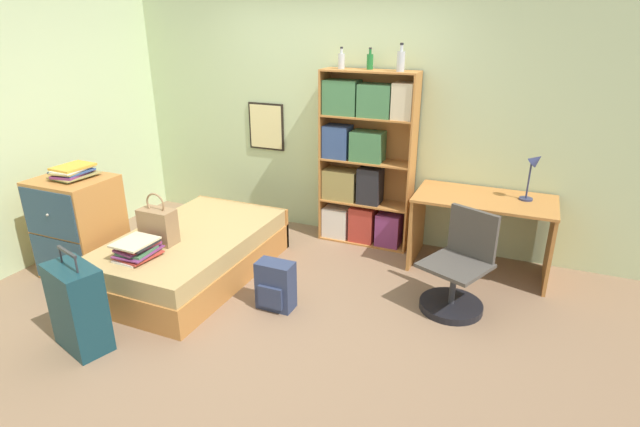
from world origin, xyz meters
TOP-DOWN VIEW (x-y plane):
  - ground_plane at (0.00, 0.00)m, footprint 14.00×14.00m
  - wall_back at (-0.00, 1.57)m, footprint 10.00×0.09m
  - wall_left at (-2.37, 0.00)m, footprint 0.06×10.00m
  - bed at (-0.75, 0.02)m, footprint 1.10×1.82m
  - handbag at (-0.87, -0.26)m, footprint 0.32×0.17m
  - book_stack_on_bed at (-0.84, -0.57)m, footprint 0.32×0.37m
  - suitcase at (-0.82, -1.23)m, footprint 0.50×0.37m
  - dresser at (-1.73, -0.35)m, footprint 0.66×0.59m
  - magazine_pile_on_dresser at (-1.72, -0.32)m, footprint 0.34×0.38m
  - bookcase at (0.44, 1.37)m, footprint 0.96×0.30m
  - bottle_green at (0.20, 1.36)m, footprint 0.06×0.06m
  - bottle_brown at (0.47, 1.41)m, footprint 0.06×0.06m
  - bottle_clear at (0.80, 1.33)m, footprint 0.07×0.07m
  - desk at (1.70, 1.19)m, footprint 1.25×0.67m
  - desk_lamp at (2.07, 1.27)m, footprint 0.17×0.12m
  - desk_chair at (1.61, 0.40)m, footprint 0.62×0.62m
  - backpack at (0.24, -0.20)m, footprint 0.31×0.21m

SIDE VIEW (x-z plane):
  - ground_plane at x=0.00m, z-range 0.00..0.00m
  - backpack at x=0.24m, z-range 0.00..0.41m
  - bed at x=-0.75m, z-range 0.00..0.43m
  - desk_chair at x=1.61m, z-range -0.16..0.67m
  - suitcase at x=-0.82m, z-range -0.06..0.72m
  - dresser at x=-1.73m, z-range 0.00..0.94m
  - book_stack_on_bed at x=-0.84m, z-range 0.43..0.58m
  - desk at x=1.70m, z-range 0.15..0.88m
  - handbag at x=-0.87m, z-range 0.36..0.82m
  - bookcase at x=0.44m, z-range -0.03..1.78m
  - magazine_pile_on_dresser at x=-1.72m, z-range 0.94..1.05m
  - desk_lamp at x=2.07m, z-range 0.81..1.27m
  - wall_back at x=0.00m, z-range 0.00..2.60m
  - wall_left at x=-2.37m, z-range 0.00..2.60m
  - bottle_brown at x=0.47m, z-range 1.79..1.99m
  - bottle_green at x=0.20m, z-range 1.78..1.99m
  - bottle_clear at x=0.80m, z-range 1.78..2.03m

